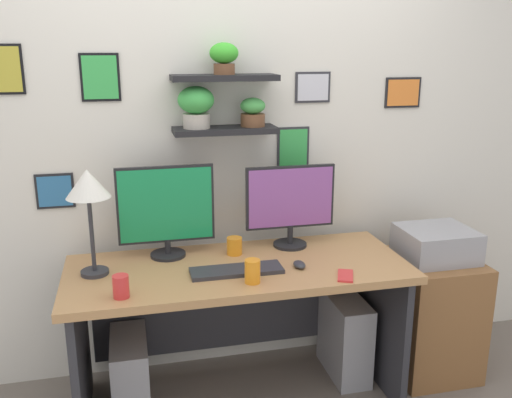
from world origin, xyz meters
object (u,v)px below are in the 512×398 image
keyboard (237,270)px  drawer_cabinet (430,314)px  printer (436,244)px  computer_tower_left (130,373)px  desk (237,299)px  computer_mouse (299,265)px  monitor_left (166,209)px  pen_cup (121,286)px  monitor_right (290,203)px  computer_tower_right (345,336)px  water_cup (252,271)px  cell_phone (345,276)px  desk_lamp (88,190)px  coffee_mug (234,246)px

keyboard → drawer_cabinet: (1.13, 0.12, -0.42)m
printer → computer_tower_left: bearing=179.3°
desk → computer_mouse: size_ratio=18.60×
monitor_left → pen_cup: bearing=-117.5°
monitor_left → monitor_right: (0.65, -0.00, -0.01)m
drawer_cabinet → computer_tower_right: size_ratio=1.47×
water_cup → drawer_cabinet: 1.21m
monitor_right → water_cup: bearing=-125.4°
water_cup → printer: 1.11m
monitor_left → monitor_right: size_ratio=1.01×
pen_cup → computer_tower_right: size_ratio=0.22×
keyboard → water_cup: bearing=-70.0°
cell_phone → printer: size_ratio=0.37×
desk → monitor_right: 0.58m
desk_lamp → computer_tower_right: (1.30, 0.05, -0.93)m
computer_mouse → water_cup: 0.29m
desk → computer_tower_right: desk is taller
desk → monitor_left: (-0.33, 0.16, 0.46)m
cell_phone → keyboard: bearing=-176.5°
monitor_right → coffee_mug: monitor_right is taller
keyboard → desk_lamp: 0.78m
keyboard → computer_mouse: size_ratio=4.89×
keyboard → water_cup: water_cup is taller
water_cup → printer: water_cup is taller
computer_mouse → computer_tower_right: computer_mouse is taller
monitor_left → computer_tower_right: monitor_left is taller
desk → coffee_mug: coffee_mug is taller
monitor_right → computer_tower_right: bearing=-22.0°
computer_mouse → computer_tower_right: (0.34, 0.19, -0.54)m
desk_lamp → drawer_cabinet: bearing=-0.3°
coffee_mug → pen_cup: bearing=-145.7°
cell_phone → computer_tower_left: bearing=-174.6°
monitor_left → printer: 1.46m
monitor_right → desk_lamp: size_ratio=0.95×
monitor_right → cell_phone: (0.13, -0.47, -0.24)m
keyboard → monitor_left: bearing=135.0°
monitor_right → coffee_mug: 0.38m
monitor_left → water_cup: monitor_left is taller
monitor_right → drawer_cabinet: bearing=-12.7°
drawer_cabinet → desk_lamp: bearing=179.7°
desk_lamp → coffee_mug: bearing=8.6°
keyboard → printer: printer is taller
cell_phone → desk_lamp: bearing=-172.2°
monitor_left → monitor_right: monitor_left is taller
computer_tower_left → computer_tower_right: bearing=1.8°
desk → computer_tower_left: size_ratio=4.18×
pen_cup → computer_tower_right: bearing=15.7°
coffee_mug → water_cup: 0.37m
desk_lamp → computer_tower_right: 1.60m
desk_lamp → pen_cup: (0.12, -0.29, -0.36)m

